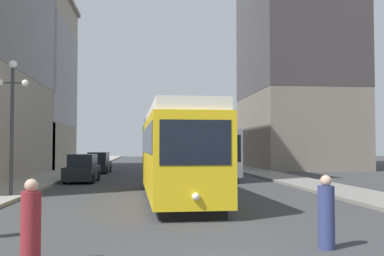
# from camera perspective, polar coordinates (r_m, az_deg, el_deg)

# --- Properties ---
(sidewalk_left) EXTENTS (2.98, 120.00, 0.15)m
(sidewalk_left) POSITION_cam_1_polar(r_m,az_deg,el_deg) (47.95, -14.21, -4.97)
(sidewalk_left) COLOR gray
(sidewalk_left) RESTS_ON ground
(sidewalk_right) EXTENTS (2.98, 120.00, 0.15)m
(sidewalk_right) POSITION_cam_1_polar(r_m,az_deg,el_deg) (48.47, 5.83, -5.01)
(sidewalk_right) COLOR gray
(sidewalk_right) RESTS_ON ground
(streetcar) EXTENTS (2.99, 12.29, 3.89)m
(streetcar) POSITION_cam_1_polar(r_m,az_deg,el_deg) (19.71, -2.03, -2.99)
(streetcar) COLOR black
(streetcar) RESTS_ON ground
(transit_bus) EXTENTS (2.86, 11.92, 3.45)m
(transit_bus) POSITION_cam_1_polar(r_m,az_deg,el_deg) (34.09, 2.01, -2.99)
(transit_bus) COLOR black
(transit_bus) RESTS_ON ground
(parked_car_left_near) EXTENTS (1.99, 4.45, 1.82)m
(parked_car_left_near) POSITION_cam_1_polar(r_m,az_deg,el_deg) (30.34, -13.71, -5.08)
(parked_car_left_near) COLOR black
(parked_car_left_near) RESTS_ON ground
(parked_car_left_mid) EXTENTS (2.05, 4.34, 1.82)m
(parked_car_left_mid) POSITION_cam_1_polar(r_m,az_deg,el_deg) (40.38, -11.76, -4.41)
(parked_car_left_mid) COLOR black
(parked_car_left_mid) RESTS_ON ground
(pedestrian_crossing_near) EXTENTS (0.38, 0.38, 1.69)m
(pedestrian_crossing_near) POSITION_cam_1_polar(r_m,az_deg,el_deg) (9.41, -19.73, -11.58)
(pedestrian_crossing_near) COLOR maroon
(pedestrian_crossing_near) RESTS_ON ground
(pedestrian_crossing_far) EXTENTS (0.37, 0.37, 1.67)m
(pedestrian_crossing_far) POSITION_cam_1_polar(r_m,az_deg,el_deg) (10.83, 16.63, -10.45)
(pedestrian_crossing_far) COLOR navy
(pedestrian_crossing_far) RESTS_ON ground
(lamp_post_left_near) EXTENTS (1.41, 0.36, 6.08)m
(lamp_post_left_near) POSITION_cam_1_polar(r_m,az_deg,el_deg) (21.89, -21.80, 2.47)
(lamp_post_left_near) COLOR #333338
(lamp_post_left_near) RESTS_ON sidewalk_left
(building_left_midblock) EXTENTS (11.33, 14.84, 18.75)m
(building_left_midblock) POSITION_cam_1_polar(r_m,az_deg,el_deg) (51.36, -21.48, 5.99)
(building_left_midblock) COLOR #B2A893
(building_left_midblock) RESTS_ON ground
(building_right_corner) EXTENTS (10.62, 15.69, 32.17)m
(building_right_corner) POSITION_cam_1_polar(r_m,az_deg,el_deg) (52.21, 12.93, 13.57)
(building_right_corner) COLOR slate
(building_right_corner) RESTS_ON ground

